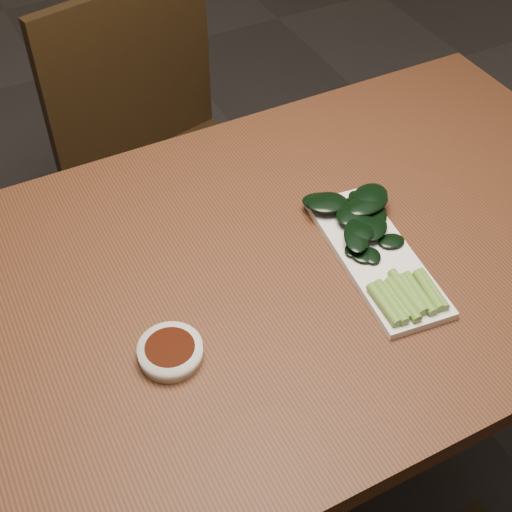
% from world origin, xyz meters
% --- Properties ---
extents(ground, '(6.00, 6.00, 0.00)m').
position_xyz_m(ground, '(0.00, 0.00, 0.00)').
color(ground, '#282626').
rests_on(ground, ground).
extents(table, '(1.40, 0.80, 0.75)m').
position_xyz_m(table, '(0.00, 0.00, 0.68)').
color(table, '#462414').
rests_on(table, ground).
extents(chair_far, '(0.55, 0.55, 0.89)m').
position_xyz_m(chair_far, '(0.05, 0.66, 0.49)').
color(chair_far, black).
rests_on(chair_far, ground).
extents(sauce_bowl, '(0.10, 0.10, 0.03)m').
position_xyz_m(sauce_bowl, '(-0.23, -0.10, 0.76)').
color(sauce_bowl, silver).
rests_on(sauce_bowl, table).
extents(serving_plate, '(0.15, 0.33, 0.01)m').
position_xyz_m(serving_plate, '(0.15, -0.07, 0.76)').
color(serving_plate, silver).
rests_on(serving_plate, table).
extents(gai_lan, '(0.17, 0.34, 0.03)m').
position_xyz_m(gai_lan, '(0.16, -0.03, 0.78)').
color(gai_lan, olive).
rests_on(gai_lan, serving_plate).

